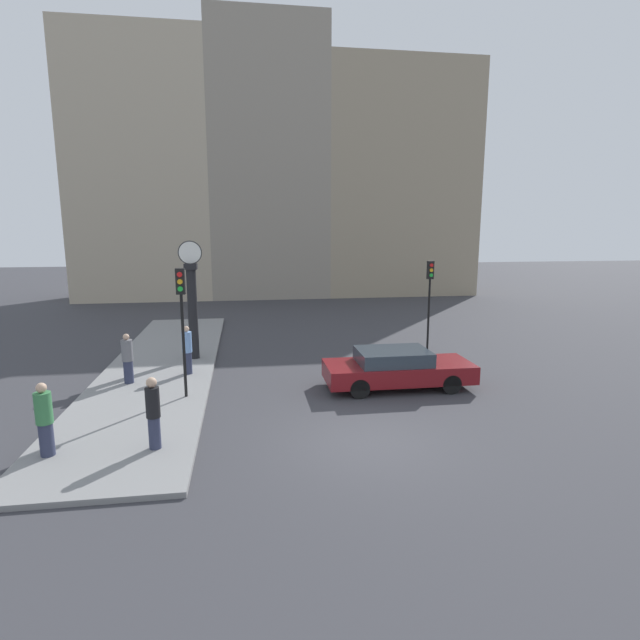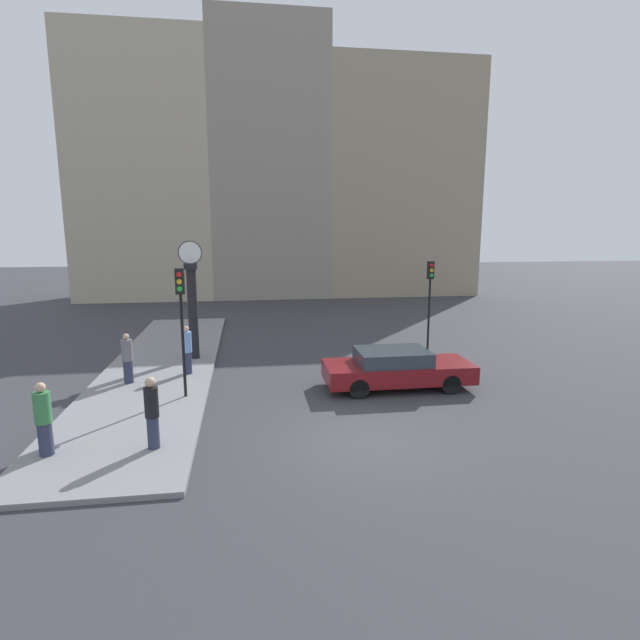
# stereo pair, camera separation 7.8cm
# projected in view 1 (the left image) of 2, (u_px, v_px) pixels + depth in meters

# --- Properties ---
(ground_plane) EXTENTS (120.00, 120.00, 0.00)m
(ground_plane) POSITION_uv_depth(u_px,v_px,m) (367.00, 442.00, 12.26)
(ground_plane) COLOR #38383D
(sidewalk_corner) EXTENTS (3.88, 19.05, 0.13)m
(sidewalk_corner) POSITION_uv_depth(u_px,v_px,m) (162.00, 366.00, 18.69)
(sidewalk_corner) COLOR gray
(sidewalk_corner) RESTS_ON ground_plane
(building_row) EXTENTS (29.65, 5.00, 19.64)m
(building_row) POSITION_uv_depth(u_px,v_px,m) (278.00, 173.00, 37.11)
(building_row) COLOR #B7A88E
(building_row) RESTS_ON ground_plane
(sedan_car) EXTENTS (4.79, 1.88, 1.29)m
(sedan_car) POSITION_uv_depth(u_px,v_px,m) (397.00, 368.00, 16.31)
(sedan_car) COLOR maroon
(sedan_car) RESTS_ON ground_plane
(traffic_light_near) EXTENTS (0.26, 0.24, 3.90)m
(traffic_light_near) POSITION_uv_depth(u_px,v_px,m) (182.00, 306.00, 14.68)
(traffic_light_near) COLOR black
(traffic_light_near) RESTS_ON sidewalk_corner
(traffic_light_far) EXTENTS (0.26, 0.24, 3.81)m
(traffic_light_far) POSITION_uv_depth(u_px,v_px,m) (430.00, 287.00, 21.13)
(traffic_light_far) COLOR black
(traffic_light_far) RESTS_ON ground_plane
(street_clock) EXTENTS (0.89, 0.48, 4.57)m
(street_clock) POSITION_uv_depth(u_px,v_px,m) (192.00, 303.00, 19.25)
(street_clock) COLOR black
(street_clock) RESTS_ON sidewalk_corner
(pedestrian_grey_jacket) EXTENTS (0.36, 0.36, 1.66)m
(pedestrian_grey_jacket) POSITION_uv_depth(u_px,v_px,m) (128.00, 359.00, 16.36)
(pedestrian_grey_jacket) COLOR #2D334C
(pedestrian_grey_jacket) RESTS_ON sidewalk_corner
(pedestrian_green_hoodie) EXTENTS (0.37, 0.37, 1.70)m
(pedestrian_green_hoodie) POSITION_uv_depth(u_px,v_px,m) (45.00, 420.00, 11.12)
(pedestrian_green_hoodie) COLOR #2D334C
(pedestrian_green_hoodie) RESTS_ON sidewalk_corner
(pedestrian_black_jacket) EXTENTS (0.32, 0.32, 1.72)m
(pedestrian_black_jacket) POSITION_uv_depth(u_px,v_px,m) (153.00, 413.00, 11.47)
(pedestrian_black_jacket) COLOR #2D334C
(pedestrian_black_jacket) RESTS_ON sidewalk_corner
(pedestrian_blue_stripe) EXTENTS (0.34, 0.34, 1.71)m
(pedestrian_blue_stripe) POSITION_uv_depth(u_px,v_px,m) (187.00, 350.00, 17.39)
(pedestrian_blue_stripe) COLOR #2D334C
(pedestrian_blue_stripe) RESTS_ON sidewalk_corner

